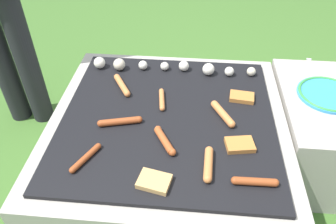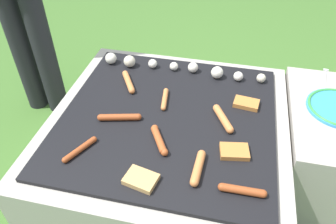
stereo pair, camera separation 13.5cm
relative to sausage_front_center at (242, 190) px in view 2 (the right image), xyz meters
The scene contains 16 objects.
ground_plane 0.62m from the sausage_front_center, 134.91° to the left, with size 14.00×14.00×0.00m, color #3D6628.
grill 0.50m from the sausage_front_center, 134.91° to the left, with size 0.99×0.99×0.41m.
side_ledge 0.67m from the sausage_front_center, 52.79° to the left, with size 0.39×0.64×0.41m.
sausage_back_right 0.17m from the sausage_front_center, 158.60° to the left, with size 0.04×0.16×0.03m.
sausage_mid_right 0.55m from the sausage_front_center, 130.71° to the left, with size 0.04×0.14×0.02m.
sausage_mid_left 0.57m from the sausage_front_center, 153.55° to the left, with size 0.18×0.06×0.03m.
sausage_back_left 0.35m from the sausage_front_center, 105.72° to the left, with size 0.10×0.15×0.03m.
sausage_back_center 0.74m from the sausage_front_center, 137.78° to the left, with size 0.10×0.15×0.03m.
sausage_front_center is the anchor object (origin of this frame).
sausage_front_right 0.60m from the sausage_front_center, behind, with size 0.08×0.14×0.02m.
sausage_front_left 0.36m from the sausage_front_center, 152.77° to the left, with size 0.09×0.14×0.03m.
bread_slice_left 0.34m from the sausage_front_center, behind, with size 0.12×0.10×0.02m.
bread_slice_right 0.46m from the sausage_front_center, 90.77° to the left, with size 0.11×0.08×0.02m.
bread_slice_center 0.17m from the sausage_front_center, 102.16° to the left, with size 0.12×0.09×0.02m.
mushroom_row 0.75m from the sausage_front_center, 119.29° to the left, with size 0.80×0.08×0.06m.
fork_utensil 0.82m from the sausage_front_center, 64.38° to the left, with size 0.05×0.21×0.01m.
Camera 2 is at (0.23, -1.00, 1.31)m, focal length 35.00 mm.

